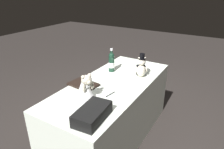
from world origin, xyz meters
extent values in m
plane|color=#2D2826|center=(0.00, 0.00, 0.00)|extent=(12.00, 12.00, 0.00)
cube|color=white|center=(0.00, 0.00, 0.35)|extent=(1.65, 0.71, 0.70)
ellipsoid|color=silver|center=(-0.31, 0.19, 0.77)|extent=(0.11, 0.10, 0.14)
cube|color=black|center=(-0.34, 0.18, 0.77)|extent=(0.09, 0.10, 0.11)
sphere|color=silver|center=(-0.31, 0.19, 0.88)|extent=(0.09, 0.09, 0.09)
sphere|color=silver|center=(-0.34, 0.17, 0.88)|extent=(0.04, 0.04, 0.04)
sphere|color=silver|center=(-0.33, 0.22, 0.92)|extent=(0.03, 0.03, 0.03)
sphere|color=silver|center=(-0.30, 0.17, 0.92)|extent=(0.03, 0.03, 0.03)
ellipsoid|color=silver|center=(-0.36, 0.23, 0.78)|extent=(0.03, 0.03, 0.08)
ellipsoid|color=silver|center=(-0.29, 0.14, 0.78)|extent=(0.03, 0.03, 0.08)
sphere|color=silver|center=(-0.38, 0.18, 0.72)|extent=(0.05, 0.05, 0.05)
sphere|color=silver|center=(-0.34, 0.13, 0.72)|extent=(0.05, 0.05, 0.05)
cylinder|color=black|center=(-0.31, 0.19, 0.92)|extent=(0.09, 0.09, 0.01)
cylinder|color=black|center=(-0.31, 0.19, 0.95)|extent=(0.05, 0.05, 0.05)
cone|color=white|center=(0.39, -0.03, 0.77)|extent=(0.16, 0.16, 0.15)
ellipsoid|color=white|center=(0.39, -0.03, 0.84)|extent=(0.07, 0.06, 0.06)
sphere|color=beige|center=(0.39, -0.03, 0.89)|extent=(0.09, 0.09, 0.09)
sphere|color=beige|center=(0.40, 0.01, 0.88)|extent=(0.04, 0.04, 0.04)
sphere|color=beige|center=(0.42, -0.04, 0.92)|extent=(0.04, 0.04, 0.04)
sphere|color=beige|center=(0.36, -0.02, 0.92)|extent=(0.04, 0.04, 0.04)
ellipsoid|color=beige|center=(0.43, -0.03, 0.83)|extent=(0.03, 0.03, 0.08)
ellipsoid|color=beige|center=(0.35, 0.01, 0.83)|extent=(0.03, 0.03, 0.08)
cone|color=white|center=(0.37, -0.08, 0.83)|extent=(0.16, 0.16, 0.15)
cylinder|color=#183828|center=(-0.27, -0.17, 0.79)|extent=(0.07, 0.07, 0.18)
sphere|color=#183828|center=(-0.27, -0.17, 0.90)|extent=(0.07, 0.07, 0.07)
cylinder|color=#183828|center=(-0.27, -0.17, 0.94)|extent=(0.03, 0.03, 0.07)
cylinder|color=silver|center=(-0.27, -0.17, 0.97)|extent=(0.03, 0.03, 0.03)
cylinder|color=white|center=(-0.27, -0.17, 0.78)|extent=(0.07, 0.07, 0.06)
cylinder|color=black|center=(0.22, 0.11, 0.70)|extent=(0.12, 0.03, 0.01)
cone|color=silver|center=(0.16, 0.12, 0.70)|extent=(0.01, 0.01, 0.01)
cube|color=black|center=(0.61, 0.19, 0.75)|extent=(0.35, 0.21, 0.10)
cube|color=#B7B7BF|center=(0.61, 0.11, 0.75)|extent=(0.04, 0.01, 0.02)
cube|color=black|center=(0.19, -0.23, 0.71)|extent=(0.23, 0.31, 0.02)
camera|label=1|loc=(1.65, 0.99, 1.65)|focal=32.54mm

